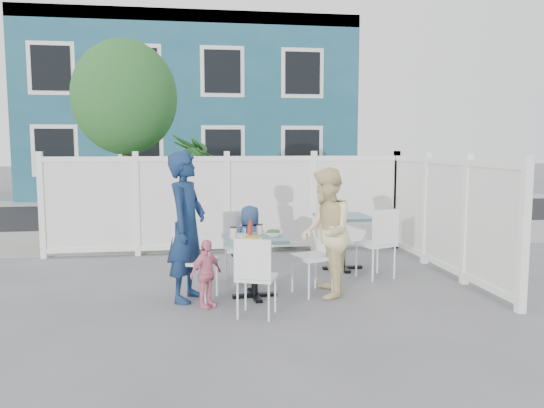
{
  "coord_description": "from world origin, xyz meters",
  "views": [
    {
      "loc": [
        -0.42,
        -6.26,
        1.79
      ],
      "look_at": [
        0.52,
        0.19,
        1.05
      ],
      "focal_mm": 35.0,
      "sensor_mm": 36.0,
      "label": 1
    }
  ],
  "objects": [
    {
      "name": "chair_left",
      "position": [
        -0.48,
        -0.16,
        0.54
      ],
      "size": [
        0.54,
        0.54,
        0.92
      ],
      "rotation": [
        0.0,
        0.0,
        -1.98
      ],
      "color": "white",
      "rests_on": "ground"
    },
    {
      "name": "street",
      "position": [
        0.0,
        7.5,
        0.0
      ],
      "size": [
        24.0,
        5.0,
        0.01
      ],
      "primitive_type": "cube",
      "color": "black",
      "rests_on": "ground"
    },
    {
      "name": "tree",
      "position": [
        -1.6,
        3.3,
        2.59
      ],
      "size": [
        1.8,
        1.62,
        3.59
      ],
      "color": "#382316",
      "rests_on": "ground"
    },
    {
      "name": "potted_shrub_b",
      "position": [
        1.22,
        3.0,
        0.79
      ],
      "size": [
        1.43,
        1.25,
        1.58
      ],
      "primitive_type": "imported",
      "rotation": [
        0.0,
        0.0,
        6.27
      ],
      "color": "#1C5425",
      "rests_on": "ground"
    },
    {
      "name": "toddler",
      "position": [
        -0.32,
        -0.53,
        0.38
      ],
      "size": [
        0.45,
        0.44,
        0.76
      ],
      "primitive_type": "imported",
      "rotation": [
        0.0,
        0.0,
        0.74
      ],
      "color": "pink",
      "rests_on": "ground"
    },
    {
      "name": "far_sidewalk",
      "position": [
        0.0,
        10.6,
        0.01
      ],
      "size": [
        24.0,
        1.6,
        0.01
      ],
      "primitive_type": "cube",
      "color": "gray",
      "rests_on": "ground"
    },
    {
      "name": "main_table",
      "position": [
        0.26,
        -0.21,
        0.56
      ],
      "size": [
        0.74,
        0.74,
        0.72
      ],
      "rotation": [
        0.0,
        0.0,
        0.1
      ],
      "color": "#426B84",
      "rests_on": "ground"
    },
    {
      "name": "plate_main",
      "position": [
        0.21,
        -0.35,
        0.72
      ],
      "size": [
        0.24,
        0.24,
        0.02
      ],
      "primitive_type": "cylinder",
      "color": "white",
      "rests_on": "main_table"
    },
    {
      "name": "ground",
      "position": [
        0.0,
        0.0,
        0.0
      ],
      "size": [
        80.0,
        80.0,
        0.0
      ],
      "primitive_type": "plane",
      "color": "slate"
    },
    {
      "name": "near_sidewalk",
      "position": [
        0.0,
        3.8,
        0.01
      ],
      "size": [
        24.0,
        2.6,
        0.01
      ],
      "primitive_type": "cube",
      "color": "gray",
      "rests_on": "ground"
    },
    {
      "name": "coffee_cup_a",
      "position": [
        0.01,
        -0.24,
        0.78
      ],
      "size": [
        0.08,
        0.08,
        0.12
      ],
      "primitive_type": "cylinder",
      "color": "beige",
      "rests_on": "main_table"
    },
    {
      "name": "fence_back",
      "position": [
        0.1,
        2.4,
        0.78
      ],
      "size": [
        5.86,
        0.08,
        1.6
      ],
      "color": "white",
      "rests_on": "ground"
    },
    {
      "name": "spare_table",
      "position": [
        1.67,
        1.02,
        0.6
      ],
      "size": [
        0.74,
        0.74,
        0.78
      ],
      "rotation": [
        0.0,
        0.0,
        0.0
      ],
      "color": "#426B84",
      "rests_on": "ground"
    },
    {
      "name": "chair_right",
      "position": [
        1.03,
        -0.14,
        0.54
      ],
      "size": [
        0.53,
        0.54,
        0.93
      ],
      "rotation": [
        0.0,
        0.0,
        1.95
      ],
      "color": "white",
      "rests_on": "ground"
    },
    {
      "name": "potted_shrub_a",
      "position": [
        -0.37,
        3.1,
        0.98
      ],
      "size": [
        1.48,
        1.48,
        1.96
      ],
      "primitive_type": "imported",
      "rotation": [
        0.0,
        0.0,
        2.04
      ],
      "color": "#1C5425",
      "rests_on": "ground"
    },
    {
      "name": "boy",
      "position": [
        0.29,
        0.59,
        0.5
      ],
      "size": [
        0.53,
        0.39,
        1.0
      ],
      "primitive_type": "imported",
      "rotation": [
        0.0,
        0.0,
        3.31
      ],
      "color": "navy",
      "rests_on": "ground"
    },
    {
      "name": "chair_back",
      "position": [
        0.17,
        0.59,
        0.53
      ],
      "size": [
        0.5,
        0.49,
        0.91
      ],
      "rotation": [
        0.0,
        0.0,
        3.4
      ],
      "color": "white",
      "rests_on": "ground"
    },
    {
      "name": "pepper_shaker",
      "position": [
        0.18,
        0.06,
        0.75
      ],
      "size": [
        0.03,
        0.03,
        0.08
      ],
      "primitive_type": "cylinder",
      "color": "black",
      "rests_on": "main_table"
    },
    {
      "name": "utility_cabinet",
      "position": [
        -2.58,
        4.0,
        0.63
      ],
      "size": [
        0.72,
        0.54,
        1.27
      ],
      "primitive_type": "cube",
      "rotation": [
        0.0,
        0.0,
        0.09
      ],
      "color": "gold",
      "rests_on": "ground"
    },
    {
      "name": "woman",
      "position": [
        1.09,
        -0.28,
        0.76
      ],
      "size": [
        0.68,
        0.82,
        1.52
      ],
      "primitive_type": "imported",
      "rotation": [
        0.0,
        0.0,
        -1.72
      ],
      "color": "#EEC956",
      "rests_on": "ground"
    },
    {
      "name": "salad_bowl",
      "position": [
        0.48,
        -0.19,
        0.74
      ],
      "size": [
        0.22,
        0.22,
        0.06
      ],
      "primitive_type": "imported",
      "color": "white",
      "rests_on": "main_table"
    },
    {
      "name": "chair_near",
      "position": [
        0.18,
        -0.96,
        0.49
      ],
      "size": [
        0.49,
        0.48,
        0.84
      ],
      "rotation": [
        0.0,
        0.0,
        -0.36
      ],
      "color": "white",
      "rests_on": "ground"
    },
    {
      "name": "ketchup_bottle",
      "position": [
        0.21,
        -0.18,
        0.8
      ],
      "size": [
        0.05,
        0.05,
        0.16
      ],
      "primitive_type": "cylinder",
      "color": "#AA2616",
      "rests_on": "main_table"
    },
    {
      "name": "building",
      "position": [
        -0.5,
        14.0,
        3.0
      ],
      "size": [
        11.0,
        6.0,
        6.0
      ],
      "color": "navy",
      "rests_on": "ground"
    },
    {
      "name": "chair_spare",
      "position": [
        2.0,
        0.4,
        0.55
      ],
      "size": [
        0.55,
        0.54,
        0.94
      ],
      "rotation": [
        0.0,
        0.0,
        0.36
      ],
      "color": "white",
      "rests_on": "ground"
    },
    {
      "name": "plate_side",
      "position": [
        0.08,
        -0.11,
        0.72
      ],
      "size": [
        0.23,
        0.23,
        0.02
      ],
      "primitive_type": "cylinder",
      "color": "white",
      "rests_on": "main_table"
    },
    {
      "name": "salt_shaker",
      "position": [
        0.17,
        0.01,
        0.75
      ],
      "size": [
        0.03,
        0.03,
        0.07
      ],
      "primitive_type": "cylinder",
      "color": "white",
      "rests_on": "main_table"
    },
    {
      "name": "man",
      "position": [
        -0.52,
        -0.2,
        0.86
      ],
      "size": [
        0.61,
        0.73,
        1.71
      ],
      "primitive_type": "imported",
      "rotation": [
        0.0,
        0.0,
        1.2
      ],
      "color": "navy",
      "rests_on": "ground"
    },
    {
      "name": "coffee_cup_b",
      "position": [
        0.34,
        -0.02,
        0.77
      ],
      "size": [
        0.07,
        0.07,
        0.11
      ],
      "primitive_type": "cylinder",
      "color": "beige",
      "rests_on": "main_table"
    },
    {
      "name": "fence_right",
      "position": [
        3.0,
        0.6,
        0.78
      ],
      "size": [
        0.08,
        3.66,
        1.6
      ],
      "rotation": [
        0.0,
        0.0,
        1.57
      ],
      "color": "white",
      "rests_on": "ground"
    }
  ]
}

